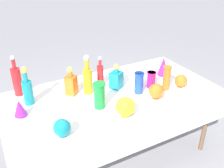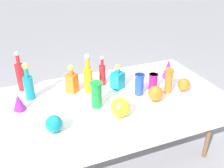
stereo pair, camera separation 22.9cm
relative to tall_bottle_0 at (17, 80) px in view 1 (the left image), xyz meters
The scene contains 19 objects.
ground_plane 1.25m from the tall_bottle_0, 27.12° to the right, with size 40.00×40.00×0.00m, color gray.
display_table 0.90m from the tall_bottle_0, 29.09° to the right, with size 2.00×1.00×0.76m.
tall_bottle_0 is the anchor object (origin of this frame).
tall_bottle_1 0.77m from the tall_bottle_0, 14.34° to the right, with size 0.06×0.06×0.31m.
tall_bottle_2 0.64m from the tall_bottle_0, 25.66° to the right, with size 0.08×0.08×0.38m.
tall_bottle_3 0.21m from the tall_bottle_0, 76.23° to the right, with size 0.09×0.09×0.35m.
square_decanter_0 0.91m from the tall_bottle_0, 20.19° to the right, with size 0.14×0.14×0.25m.
square_decanter_1 0.49m from the tall_bottle_0, 27.43° to the right, with size 0.13×0.13×0.28m.
slender_vase_0 1.38m from the tall_bottle_0, 24.16° to the right, with size 0.08×0.08×0.24m.
slender_vase_1 0.79m from the tall_bottle_0, 44.12° to the right, with size 0.11×0.11×0.23m.
slender_vase_2 1.25m from the tall_bottle_0, 21.79° to the right, with size 0.09×0.09×0.16m.
slender_vase_3 1.11m from the tall_bottle_0, 26.59° to the right, with size 0.10×0.10×0.20m.
fluted_vase_0 0.37m from the tall_bottle_0, 98.42° to the right, with size 0.10×0.10×0.15m.
fluted_vase_1 1.46m from the tall_bottle_0, 12.17° to the right, with size 0.11×0.11×0.21m.
round_bowl_0 0.78m from the tall_bottle_0, 77.62° to the right, with size 0.13×0.13×0.14m.
round_bowl_1 1.54m from the tall_bottle_0, 22.95° to the right, with size 0.12×0.12×0.13m.
round_bowl_2 1.03m from the tall_bottle_0, 47.67° to the right, with size 0.16×0.16×0.17m.
round_bowl_3 1.26m from the tall_bottle_0, 31.43° to the right, with size 0.14×0.14×0.14m.
price_tag_left 1.54m from the tall_bottle_0, 33.48° to the right, with size 0.05×0.01×0.04m, color white.
Camera 1 is at (-0.96, -1.78, 1.94)m, focal length 40.00 mm.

